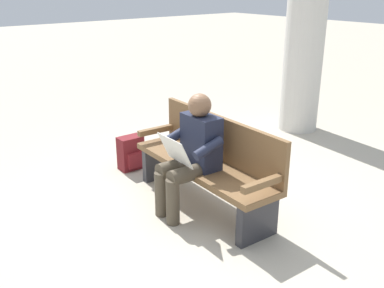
% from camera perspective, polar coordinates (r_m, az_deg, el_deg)
% --- Properties ---
extents(ground_plane, '(40.00, 40.00, 0.00)m').
position_cam_1_polar(ground_plane, '(4.55, 1.34, -7.81)').
color(ground_plane, '#B7AD99').
extents(bench_near, '(1.83, 0.59, 0.90)m').
position_cam_1_polar(bench_near, '(4.39, 2.13, -2.26)').
color(bench_near, brown).
rests_on(bench_near, ground).
extents(person_seated, '(0.59, 0.59, 1.18)m').
position_cam_1_polar(person_seated, '(4.16, -0.05, -1.01)').
color(person_seated, '#1E2338').
rests_on(person_seated, ground).
extents(backpack, '(0.23, 0.29, 0.41)m').
position_cam_1_polar(backpack, '(5.34, -7.91, -1.19)').
color(backpack, maroon).
rests_on(backpack, ground).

